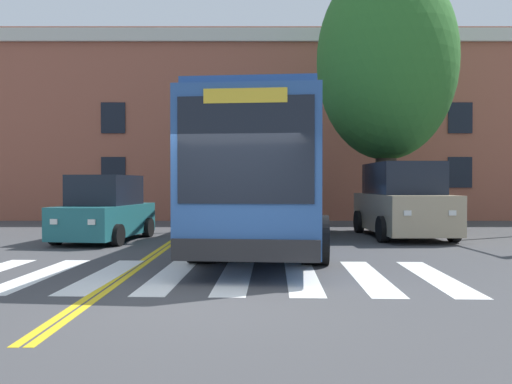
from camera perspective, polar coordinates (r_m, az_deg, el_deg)
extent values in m
plane|color=#424244|center=(7.53, -4.12, -11.95)|extent=(120.00, 120.00, 0.00)
cube|color=white|center=(10.13, -23.28, -8.66)|extent=(0.68, 3.49, 0.01)
cube|color=white|center=(9.68, -16.76, -9.07)|extent=(0.68, 3.49, 0.01)
cube|color=white|center=(9.37, -9.71, -9.38)|extent=(0.68, 3.49, 0.01)
cube|color=white|center=(9.21, -2.27, -9.55)|extent=(0.68, 3.49, 0.01)
cube|color=white|center=(9.20, 5.31, -9.57)|extent=(0.68, 3.49, 0.01)
cube|color=white|center=(9.34, 12.78, -9.42)|extent=(0.68, 3.49, 0.01)
cube|color=white|center=(9.63, 19.90, -9.14)|extent=(0.68, 3.49, 0.01)
cube|color=gold|center=(23.26, -6.09, -3.22)|extent=(0.12, 36.00, 0.01)
cube|color=gold|center=(23.24, -5.70, -3.22)|extent=(0.12, 36.00, 0.01)
cube|color=#2D5699|center=(14.25, 1.68, 1.74)|extent=(3.63, 12.49, 2.93)
cube|color=black|center=(14.23, 6.74, 2.91)|extent=(1.08, 11.28, 1.05)
cube|color=black|center=(14.40, -3.32, 2.90)|extent=(1.08, 11.28, 1.05)
cube|color=black|center=(8.13, -1.17, 4.85)|extent=(2.24, 0.23, 1.76)
cube|color=yellow|center=(8.23, -1.18, 10.97)|extent=(1.37, 0.16, 0.24)
cube|color=#232326|center=(8.15, -1.19, -6.69)|extent=(2.44, 0.33, 0.36)
cube|color=#294E89|center=(14.36, 1.68, 7.92)|extent=(3.43, 11.98, 0.16)
cylinder|color=black|center=(10.47, 6.84, -5.45)|extent=(0.65, 1.08, 1.03)
cylinder|color=black|center=(10.68, -6.09, -5.33)|extent=(0.65, 1.08, 1.03)
cylinder|color=black|center=(17.03, 6.29, -3.00)|extent=(0.65, 1.08, 1.03)
cylinder|color=black|center=(17.16, -1.69, -2.97)|extent=(0.65, 1.08, 1.03)
cube|color=#236B70|center=(15.41, -16.78, -3.08)|extent=(2.23, 4.01, 0.90)
cube|color=black|center=(15.41, -16.74, 0.22)|extent=(1.82, 2.29, 0.88)
cube|color=white|center=(13.45, -18.21, -3.28)|extent=(0.20, 0.07, 0.14)
cube|color=white|center=(13.94, -22.04, -3.16)|extent=(0.20, 0.07, 0.14)
cylinder|color=black|center=(14.00, -15.50, -4.76)|extent=(0.30, 0.62, 0.60)
cylinder|color=black|center=(14.79, -21.82, -4.49)|extent=(0.30, 0.62, 0.60)
cylinder|color=black|center=(16.19, -12.18, -3.99)|extent=(0.30, 0.62, 0.60)
cylinder|color=black|center=(16.88, -17.84, -3.81)|extent=(0.30, 0.62, 0.60)
cube|color=tan|center=(16.47, 16.43, -2.24)|extent=(2.16, 4.73, 1.15)
cube|color=black|center=(16.49, 16.39, 1.49)|extent=(1.91, 2.95, 0.99)
cube|color=white|center=(14.46, 21.61, -2.24)|extent=(0.20, 0.05, 0.14)
cube|color=white|center=(14.03, 17.01, -2.31)|extent=(0.20, 0.05, 0.14)
cylinder|color=black|center=(15.50, 21.74, -3.95)|extent=(0.24, 0.77, 0.76)
cylinder|color=black|center=(14.81, 14.30, -4.14)|extent=(0.24, 0.77, 0.76)
cylinder|color=black|center=(18.20, 18.14, -3.22)|extent=(0.24, 0.77, 0.76)
cylinder|color=black|center=(17.61, 11.74, -3.33)|extent=(0.24, 0.77, 0.76)
cylinder|color=#28282D|center=(18.33, -1.27, 3.73)|extent=(0.16, 0.16, 5.16)
cylinder|color=#28282D|center=(17.06, -0.94, 10.90)|extent=(0.38, 3.01, 0.11)
cube|color=#28282D|center=(15.63, -0.58, 9.59)|extent=(0.36, 0.31, 1.00)
cylinder|color=black|center=(15.53, -0.53, 10.77)|extent=(0.22, 0.05, 0.22)
cylinder|color=black|center=(15.48, -0.53, 9.68)|extent=(0.22, 0.05, 0.22)
cylinder|color=green|center=(15.44, -0.53, 8.58)|extent=(0.22, 0.05, 0.22)
cylinder|color=#4C3D2D|center=(18.35, 14.69, 0.44)|extent=(0.73, 0.73, 3.07)
ellipsoid|color=#2D6B28|center=(18.86, 14.75, 14.28)|extent=(6.94, 6.98, 7.01)
cube|color=#9E5642|center=(27.70, 2.98, 6.60)|extent=(39.49, 9.59, 8.85)
cube|color=beige|center=(23.69, 3.61, 17.52)|extent=(39.49, 0.16, 0.60)
cube|color=black|center=(23.62, -15.92, 2.17)|extent=(1.10, 0.06, 1.40)
cube|color=black|center=(22.75, 3.59, 2.26)|extent=(1.10, 0.06, 1.40)
cube|color=black|center=(24.54, 22.34, 2.09)|extent=(1.10, 0.06, 1.40)
cube|color=black|center=(23.81, -15.94, 8.15)|extent=(1.10, 0.06, 1.40)
cube|color=black|center=(22.95, 3.60, 8.45)|extent=(1.10, 0.06, 1.40)
cube|color=black|center=(24.72, 22.38, 7.84)|extent=(1.10, 0.06, 1.40)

